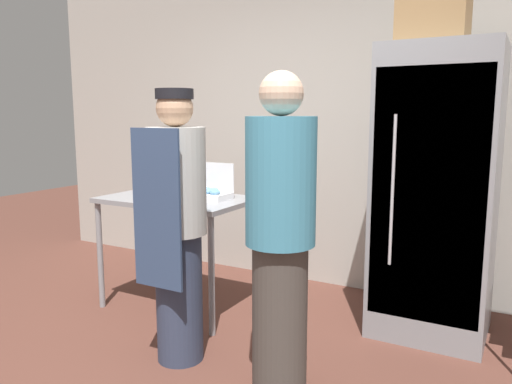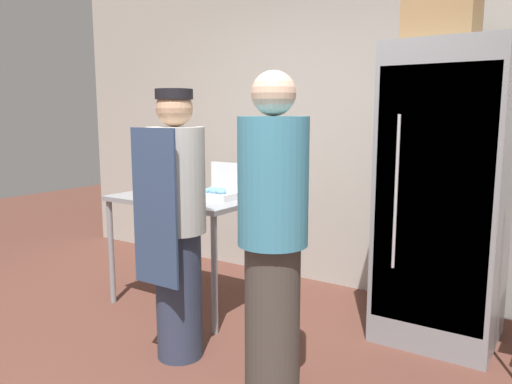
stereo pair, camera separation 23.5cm
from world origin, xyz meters
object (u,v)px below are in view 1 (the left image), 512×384
refrigerator (436,193)px  donut_box (210,193)px  cardboard_storage_box (433,20)px  blender_pitcher (163,178)px  person_customer (280,236)px  person_baker (177,224)px

refrigerator → donut_box: bearing=-164.2°
donut_box → cardboard_storage_box: 1.92m
blender_pitcher → person_customer: bearing=-29.9°
refrigerator → person_customer: (-0.56, -1.22, -0.10)m
refrigerator → cardboard_storage_box: size_ratio=4.49×
person_baker → person_customer: (0.70, -0.04, 0.02)m
blender_pitcher → person_baker: (0.78, -0.81, -0.13)m
blender_pitcher → cardboard_storage_box: 2.28m
refrigerator → cardboard_storage_box: bearing=-176.7°
refrigerator → donut_box: size_ratio=6.81×
donut_box → cardboard_storage_box: (1.46, 0.43, 1.18)m
person_baker → cardboard_storage_box: bearing=44.6°
person_customer → person_baker: bearing=176.9°
person_customer → refrigerator: bearing=65.2°
refrigerator → person_baker: refrigerator is taller
person_baker → person_customer: bearing=-3.1°
refrigerator → blender_pitcher: 2.07m
donut_box → blender_pitcher: bearing=172.3°
blender_pitcher → cardboard_storage_box: (1.97, 0.36, 1.10)m
refrigerator → blender_pitcher: bearing=-169.9°
refrigerator → blender_pitcher: size_ratio=7.11×
blender_pitcher → person_baker: person_baker is taller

